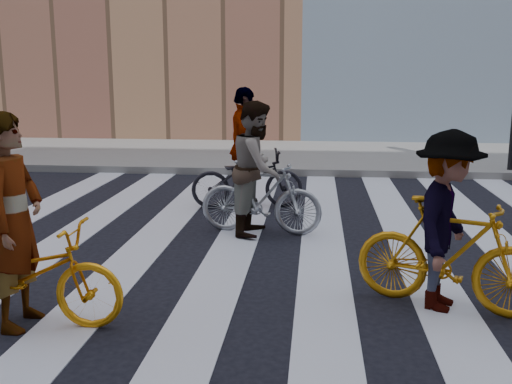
# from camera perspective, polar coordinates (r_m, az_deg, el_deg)

# --- Properties ---
(ground) EXTENTS (100.00, 100.00, 0.00)m
(ground) POSITION_cam_1_polar(r_m,az_deg,el_deg) (7.46, 2.15, -5.24)
(ground) COLOR black
(ground) RESTS_ON ground
(sidewalk_far) EXTENTS (100.00, 5.00, 0.15)m
(sidewalk_far) POSITION_cam_1_polar(r_m,az_deg,el_deg) (14.78, 4.01, 3.46)
(sidewalk_far) COLOR gray
(sidewalk_far) RESTS_ON ground
(zebra_crosswalk) EXTENTS (8.25, 10.00, 0.01)m
(zebra_crosswalk) POSITION_cam_1_polar(r_m,az_deg,el_deg) (7.45, 2.15, -5.19)
(zebra_crosswalk) COLOR silver
(zebra_crosswalk) RESTS_ON ground
(bike_yellow_left) EXTENTS (1.72, 0.61, 0.90)m
(bike_yellow_left) POSITION_cam_1_polar(r_m,az_deg,el_deg) (5.48, -21.19, -7.35)
(bike_yellow_left) COLOR orange
(bike_yellow_left) RESTS_ON ground
(bike_silver_mid) EXTENTS (1.69, 0.68, 0.98)m
(bike_silver_mid) POSITION_cam_1_polar(r_m,az_deg,el_deg) (7.94, 0.45, -0.51)
(bike_silver_mid) COLOR #9DA1A7
(bike_silver_mid) RESTS_ON ground
(bike_yellow_right) EXTENTS (1.77, 1.09, 1.03)m
(bike_yellow_right) POSITION_cam_1_polar(r_m,az_deg,el_deg) (5.72, 18.01, -5.67)
(bike_yellow_right) COLOR #CB7D0B
(bike_yellow_right) RESTS_ON ground
(bike_dark_rear) EXTENTS (1.85, 0.93, 0.93)m
(bike_dark_rear) POSITION_cam_1_polar(r_m,az_deg,el_deg) (9.45, -0.83, 1.26)
(bike_dark_rear) COLOR black
(bike_dark_rear) RESTS_ON ground
(rider_left) EXTENTS (0.44, 0.67, 1.83)m
(rider_left) POSITION_cam_1_polar(r_m,az_deg,el_deg) (5.38, -22.02, -2.61)
(rider_left) COLOR slate
(rider_left) RESTS_ON ground
(rider_mid) EXTENTS (0.78, 0.94, 1.76)m
(rider_mid) POSITION_cam_1_polar(r_m,az_deg,el_deg) (7.87, 0.09, 2.27)
(rider_mid) COLOR slate
(rider_mid) RESTS_ON ground
(rider_right) EXTENTS (0.96, 1.21, 1.65)m
(rider_right) POSITION_cam_1_polar(r_m,az_deg,el_deg) (5.63, 17.71, -2.68)
(rider_right) COLOR slate
(rider_right) RESTS_ON ground
(rider_rear) EXTENTS (0.66, 1.18, 1.90)m
(rider_rear) POSITION_cam_1_polar(r_m,az_deg,el_deg) (9.38, -1.14, 4.19)
(rider_rear) COLOR slate
(rider_rear) RESTS_ON ground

